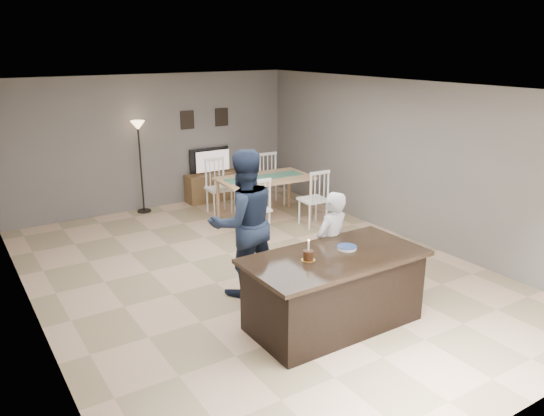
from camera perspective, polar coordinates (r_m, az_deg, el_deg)
floor at (r=7.96m, az=-1.71°, el=-6.93°), size 8.00×8.00×0.00m
room_shell at (r=7.43m, az=-1.83°, el=4.94°), size 8.00×8.00×8.00m
kitchen_island at (r=6.44m, az=6.66°, el=-8.74°), size 2.15×1.10×0.90m
tv_console at (r=11.54m, az=-6.30°, el=2.29°), size 1.20×0.40×0.60m
television at (r=11.47m, az=-6.55°, el=5.08°), size 0.91×0.12×0.53m
tv_screen_glow at (r=11.39m, az=-6.37°, el=5.05°), size 0.78×0.00×0.78m
picture_frames at (r=11.41m, az=-7.24°, el=9.53°), size 1.10×0.02×0.38m
doorway at (r=4.48m, az=-20.02°, el=-10.50°), size 0.00×2.10×2.65m
woman at (r=6.98m, az=6.40°, el=-4.09°), size 0.59×0.45×1.47m
man at (r=7.02m, az=-3.11°, el=-1.64°), size 1.03×0.83×1.98m
birthday_cake at (r=6.07m, az=3.93°, el=-5.08°), size 0.16×0.16×0.25m
plate_stack at (r=6.45m, az=8.06°, el=-4.24°), size 0.24×0.24×0.04m
dining_table at (r=10.13m, az=-0.83°, el=2.54°), size 1.83×2.09×1.08m
floor_lamp at (r=10.73m, az=-14.11°, el=6.90°), size 0.28×0.28×1.84m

